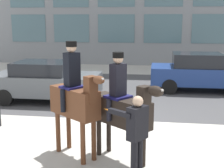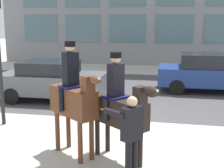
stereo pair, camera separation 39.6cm
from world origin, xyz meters
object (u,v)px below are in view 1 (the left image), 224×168
(mounted_horse_companion, at_px, (122,108))
(street_car_far_lane, at_px, (198,72))
(pedestrian_bystander, at_px, (136,133))
(street_car_near_lane, at_px, (45,81))
(mounted_horse_lead, at_px, (75,99))

(mounted_horse_companion, distance_m, street_car_far_lane, 8.00)
(street_car_far_lane, bearing_deg, pedestrian_bystander, -104.39)
(pedestrian_bystander, distance_m, street_car_far_lane, 8.76)
(pedestrian_bystander, relative_size, street_car_far_lane, 0.41)
(mounted_horse_companion, bearing_deg, street_car_near_lane, 164.70)
(mounted_horse_companion, xyz_separation_m, pedestrian_bystander, (0.38, -0.92, -0.21))
(pedestrian_bystander, xyz_separation_m, street_car_near_lane, (-3.89, 5.74, -0.22))
(pedestrian_bystander, bearing_deg, street_car_near_lane, -20.73)
(pedestrian_bystander, bearing_deg, mounted_horse_companion, -32.16)
(mounted_horse_lead, height_order, mounted_horse_companion, mounted_horse_lead)
(mounted_horse_lead, relative_size, street_car_near_lane, 0.65)
(street_car_near_lane, xyz_separation_m, street_car_far_lane, (6.07, 2.74, 0.05))
(street_car_near_lane, bearing_deg, mounted_horse_lead, -62.59)
(street_car_near_lane, bearing_deg, pedestrian_bystander, -55.89)
(mounted_horse_companion, bearing_deg, pedestrian_bystander, -28.62)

